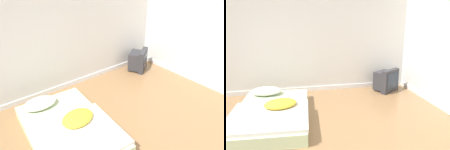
# 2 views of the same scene
# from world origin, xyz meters

# --- Properties ---
(wall_back) EXTENTS (8.22, 0.08, 2.60)m
(wall_back) POSITION_xyz_m (-0.02, 2.53, 1.29)
(wall_back) COLOR silver
(wall_back) RESTS_ON ground_plane
(mattress_bed) EXTENTS (1.20, 1.80, 0.32)m
(mattress_bed) POSITION_xyz_m (0.09, 1.28, 0.12)
(mattress_bed) COLOR beige
(mattress_bed) RESTS_ON ground_plane
(crt_tv) EXTENTS (0.57, 0.54, 0.48)m
(crt_tv) POSITION_xyz_m (2.37, 2.17, 0.23)
(crt_tv) COLOR #333338
(crt_tv) RESTS_ON ground_plane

